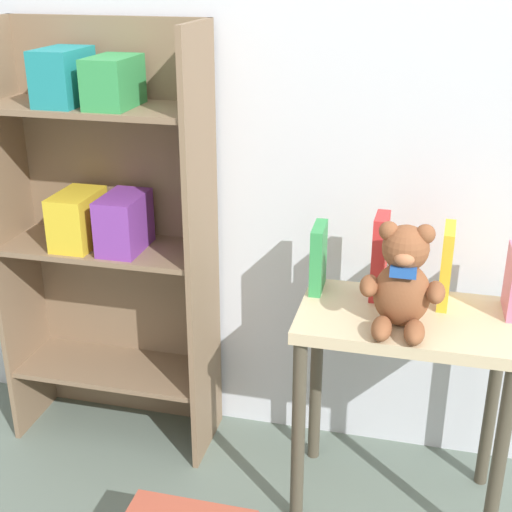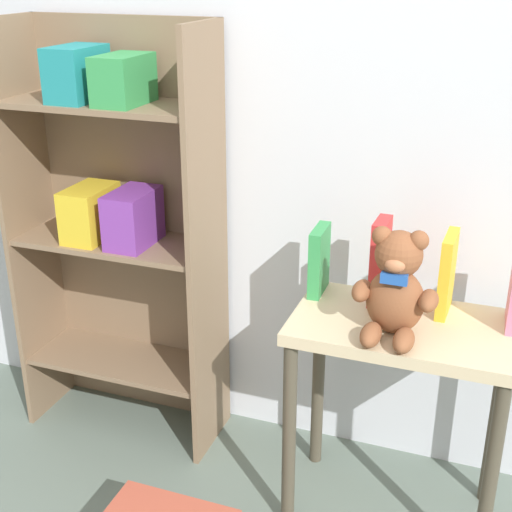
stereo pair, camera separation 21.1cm
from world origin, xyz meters
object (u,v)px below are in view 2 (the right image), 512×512
at_px(bookshelf_side, 120,214).
at_px(book_standing_yellow, 447,274).
at_px(display_table, 401,361).
at_px(teddy_bear, 396,288).
at_px(book_standing_green, 319,260).
at_px(book_standing_red, 381,262).

height_order(bookshelf_side, book_standing_yellow, bookshelf_side).
bearing_deg(book_standing_yellow, display_table, -129.49).
xyz_separation_m(teddy_bear, book_standing_yellow, (0.11, 0.18, -0.02)).
bearing_deg(bookshelf_side, book_standing_green, -5.09).
height_order(display_table, book_standing_red, book_standing_red).
height_order(teddy_bear, book_standing_red, teddy_bear).
height_order(display_table, book_standing_yellow, book_standing_yellow).
bearing_deg(teddy_bear, book_standing_red, 112.07).
bearing_deg(teddy_bear, book_standing_yellow, 57.47).
distance_m(bookshelf_side, display_table, 1.04).
bearing_deg(bookshelf_side, book_standing_yellow, -3.59).
bearing_deg(display_table, teddy_bear, -106.21).
distance_m(book_standing_green, book_standing_yellow, 0.37).
height_order(book_standing_green, book_standing_yellow, book_standing_yellow).
xyz_separation_m(bookshelf_side, display_table, (0.99, -0.17, -0.27)).
relative_size(teddy_bear, book_standing_red, 1.16).
xyz_separation_m(bookshelf_side, book_standing_red, (0.89, -0.07, -0.02)).
bearing_deg(book_standing_green, teddy_bear, -37.10).
relative_size(book_standing_green, book_standing_red, 0.80).
height_order(display_table, teddy_bear, teddy_bear).
bearing_deg(book_standing_red, book_standing_yellow, 2.34).
distance_m(display_table, book_standing_red, 0.29).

